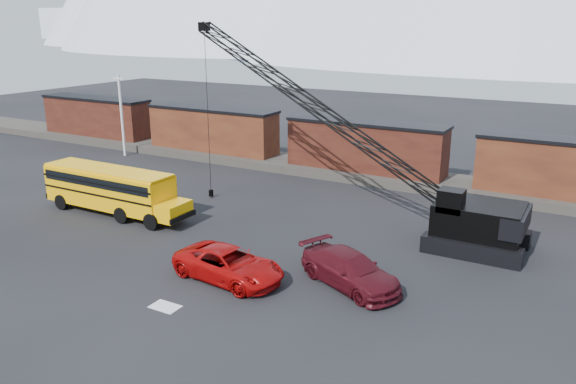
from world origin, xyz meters
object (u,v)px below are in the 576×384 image
(red_pickup, at_px, (229,264))
(maroon_suv, at_px, (350,270))
(school_bus, at_px, (113,189))
(crawler_crane, at_px, (340,124))

(red_pickup, height_order, maroon_suv, maroon_suv)
(school_bus, bearing_deg, maroon_suv, -6.94)
(school_bus, xyz_separation_m, red_pickup, (12.98, -4.68, -0.95))
(crawler_crane, bearing_deg, red_pickup, -96.18)
(crawler_crane, bearing_deg, maroon_suv, -61.59)
(red_pickup, bearing_deg, school_bus, 76.29)
(school_bus, distance_m, red_pickup, 13.83)
(crawler_crane, bearing_deg, school_bus, -156.59)
(maroon_suv, relative_size, crawler_crane, 0.26)
(red_pickup, xyz_separation_m, crawler_crane, (1.17, 10.80, 5.73))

